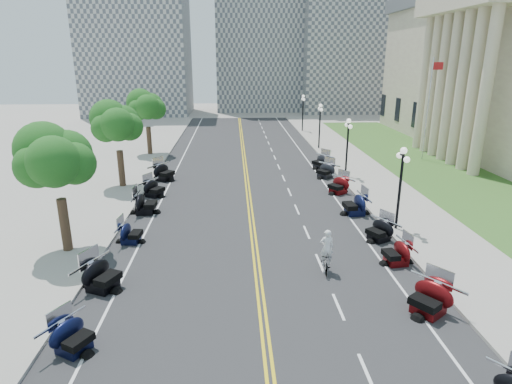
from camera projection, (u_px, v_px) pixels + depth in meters
name	position (u px, v px, depth m)	size (l,w,h in m)	color
ground	(257.00, 265.00, 21.51)	(160.00, 160.00, 0.00)	gray
road	(249.00, 201.00, 31.04)	(16.00, 90.00, 0.01)	#333335
centerline_yellow_a	(248.00, 201.00, 31.03)	(0.12, 90.00, 0.00)	yellow
centerline_yellow_b	(251.00, 201.00, 31.04)	(0.12, 90.00, 0.00)	yellow
edge_line_north	(336.00, 199.00, 31.36)	(0.12, 90.00, 0.00)	white
edge_line_south	(160.00, 202.00, 30.71)	(0.12, 90.00, 0.00)	white
lane_dash_4	(367.00, 374.00, 14.05)	(0.12, 2.00, 0.00)	white
lane_dash_5	(338.00, 306.00, 17.86)	(0.12, 2.00, 0.00)	white
lane_dash_6	(320.00, 263.00, 21.67)	(0.12, 2.00, 0.00)	white
lane_dash_7	(307.00, 232.00, 25.48)	(0.12, 2.00, 0.00)	white
lane_dash_8	(297.00, 209.00, 29.29)	(0.12, 2.00, 0.00)	white
lane_dash_9	(289.00, 192.00, 33.10)	(0.12, 2.00, 0.00)	white
lane_dash_10	(284.00, 178.00, 36.91)	(0.12, 2.00, 0.00)	white
lane_dash_11	(279.00, 167.00, 40.72)	(0.12, 2.00, 0.00)	white
lane_dash_12	(275.00, 157.00, 44.53)	(0.12, 2.00, 0.00)	white
lane_dash_13	(271.00, 150.00, 48.34)	(0.12, 2.00, 0.00)	white
lane_dash_14	(269.00, 143.00, 52.15)	(0.12, 2.00, 0.00)	white
lane_dash_15	(266.00, 137.00, 55.96)	(0.12, 2.00, 0.00)	white
lane_dash_16	(264.00, 132.00, 59.77)	(0.12, 2.00, 0.00)	white
lane_dash_17	(262.00, 128.00, 63.58)	(0.12, 2.00, 0.00)	white
lane_dash_18	(260.00, 124.00, 67.39)	(0.12, 2.00, 0.00)	white
lane_dash_19	(259.00, 120.00, 71.20)	(0.12, 2.00, 0.00)	white
sidewalk_north	(391.00, 198.00, 31.55)	(5.00, 90.00, 0.15)	#9E9991
sidewalk_south	(102.00, 203.00, 30.48)	(5.00, 90.00, 0.15)	#9E9991
lawn	(435.00, 170.00, 39.53)	(9.00, 60.00, 0.10)	#356023
distant_block_a	(136.00, 40.00, 75.75)	(18.00, 14.00, 26.00)	gray
distant_block_b	(258.00, 30.00, 81.98)	(16.00, 12.00, 30.00)	gray
distant_block_c	(353.00, 52.00, 81.24)	(20.00, 14.00, 22.00)	gray
street_lamp_2	(400.00, 189.00, 24.98)	(0.50, 1.20, 4.90)	black
street_lamp_3	(347.00, 148.00, 36.41)	(0.50, 1.20, 4.90)	black
street_lamp_4	(320.00, 126.00, 47.84)	(0.50, 1.20, 4.90)	black
street_lamp_5	(303.00, 113.00, 59.27)	(0.50, 1.20, 4.90)	black
flagpole	(428.00, 111.00, 41.88)	(1.10, 0.20, 10.00)	silver
tree_2	(56.00, 166.00, 21.48)	(4.80, 4.80, 9.20)	#235619
tree_3	(117.00, 128.00, 32.91)	(4.80, 4.80, 9.20)	#235619
tree_4	(147.00, 110.00, 44.34)	(4.80, 4.80, 9.20)	#235619
motorcycle_n_4	(430.00, 297.00, 17.21)	(2.13, 2.13, 1.49)	#590A0C
motorcycle_n_5	(397.00, 252.00, 21.40)	(1.89, 1.89, 1.32)	#590A0C
motorcycle_n_6	(379.00, 229.00, 24.17)	(1.91, 1.91, 1.34)	black
motorcycle_n_7	(355.00, 203.00, 28.18)	(2.18, 2.18, 1.52)	black
motorcycle_n_8	(338.00, 184.00, 32.62)	(2.02, 2.02, 1.41)	#590A0C
motorcycle_n_9	(325.00, 170.00, 36.87)	(1.99, 1.99, 1.40)	black
motorcycle_n_10	(321.00, 161.00, 40.00)	(2.05, 2.05, 1.44)	black
motorcycle_s_4	(72.00, 335.00, 14.99)	(1.86, 1.86, 1.30)	black
motorcycle_s_5	(102.00, 274.00, 19.00)	(2.16, 2.16, 1.51)	black
motorcycle_s_6	(130.00, 232.00, 23.89)	(1.81, 1.81, 1.26)	black
motorcycle_s_7	(145.00, 202.00, 28.37)	(2.20, 2.20, 1.54)	black
motorcycle_s_8	(154.00, 188.00, 31.88)	(1.98, 1.98, 1.38)	black
motorcycle_s_9	(164.00, 171.00, 36.09)	(2.24, 2.24, 1.57)	black
bicycle	(326.00, 262.00, 20.68)	(0.48, 1.69, 1.02)	#A51414
cyclist_rider	(327.00, 235.00, 20.25)	(0.67, 0.44, 1.83)	white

